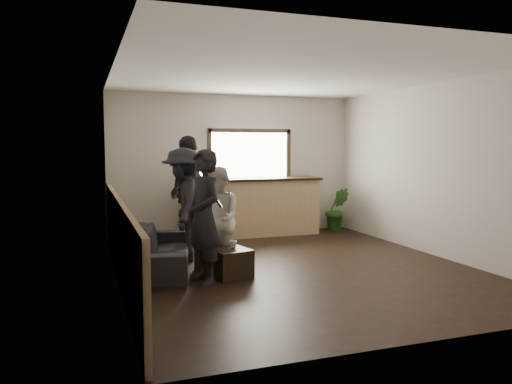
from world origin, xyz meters
name	(u,v)px	position (x,y,z in m)	size (l,w,h in m)	color
ground	(293,267)	(0.00, 0.00, 0.00)	(5.00, 6.00, 0.01)	black
room_shell	(246,168)	(-0.74, 0.00, 1.47)	(5.01, 6.01, 2.80)	silver
bar_counter	(253,203)	(0.30, 2.70, 0.64)	(2.70, 0.68, 2.13)	tan
sofa	(160,250)	(-1.88, 0.45, 0.30)	(2.05, 0.80, 0.60)	black
coffee_table	(223,260)	(-1.08, -0.05, 0.19)	(0.48, 0.87, 0.39)	black
cup_a	(212,241)	(-1.20, 0.15, 0.44)	(0.13, 0.13, 0.10)	silver
cup_b	(233,244)	(-0.97, -0.15, 0.43)	(0.10, 0.10, 0.09)	silver
potted_plant	(337,209)	(2.15, 2.65, 0.45)	(0.50, 0.40, 0.91)	#2D6623
person_a	(204,217)	(-1.43, -0.39, 0.87)	(0.58, 0.73, 1.74)	black
person_b	(218,219)	(-1.11, 0.14, 0.75)	(0.60, 0.76, 1.50)	silver
person_c	(184,204)	(-1.43, 0.97, 0.88)	(0.85, 1.24, 1.76)	black
person_d	(190,191)	(-1.13, 2.02, 0.98)	(1.11, 1.19, 1.97)	black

